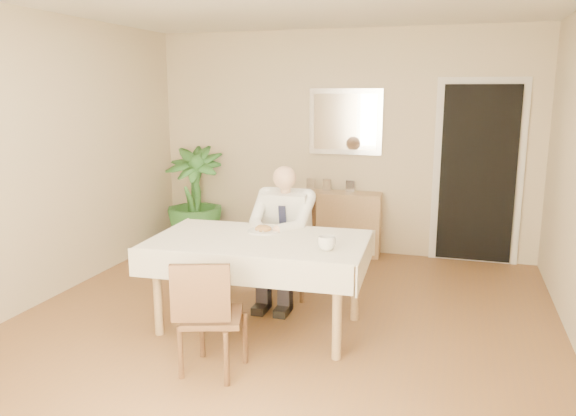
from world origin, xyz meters
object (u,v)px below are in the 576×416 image
(chair_near, at_px, (208,312))
(coffee_mug, at_px, (327,243))
(dining_table, at_px, (259,249))
(potted_palm, at_px, (195,198))
(seated_man, at_px, (282,229))
(chair_far, at_px, (291,240))
(sideboard, at_px, (341,223))

(chair_near, distance_m, coffee_mug, 1.01)
(chair_near, relative_size, coffee_mug, 6.17)
(dining_table, xyz_separation_m, potted_palm, (-1.57, 2.04, -0.05))
(chair_near, bearing_deg, seated_man, 69.62)
(chair_near, bearing_deg, dining_table, 68.00)
(dining_table, height_order, chair_far, chair_far)
(seated_man, xyz_separation_m, sideboard, (0.20, 1.68, -0.32))
(chair_far, bearing_deg, dining_table, -89.68)
(potted_palm, bearing_deg, chair_far, -36.35)
(chair_far, distance_m, sideboard, 1.41)
(dining_table, bearing_deg, chair_far, 87.27)
(potted_palm, bearing_deg, coffee_mug, -45.62)
(seated_man, distance_m, coffee_mug, 0.97)
(chair_near, xyz_separation_m, seated_man, (0.06, 1.45, 0.23))
(chair_near, relative_size, potted_palm, 0.66)
(seated_man, height_order, potted_palm, seated_man)
(chair_far, height_order, coffee_mug, chair_far)
(coffee_mug, bearing_deg, dining_table, 163.89)
(chair_near, xyz_separation_m, potted_palm, (-1.51, 2.90, 0.16))
(dining_table, relative_size, sideboard, 1.90)
(chair_near, bearing_deg, sideboard, 67.15)
(chair_far, distance_m, seated_man, 0.34)
(coffee_mug, height_order, potted_palm, potted_palm)
(seated_man, bearing_deg, sideboard, 83.06)
(seated_man, bearing_deg, potted_palm, 137.39)
(seated_man, bearing_deg, chair_near, -92.34)
(chair_far, relative_size, seated_man, 0.73)
(seated_man, relative_size, potted_palm, 1.00)
(chair_near, height_order, potted_palm, potted_palm)
(dining_table, height_order, chair_near, chair_near)
(seated_man, relative_size, sideboard, 1.34)
(chair_far, xyz_separation_m, chair_near, (-0.06, -1.74, -0.05))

